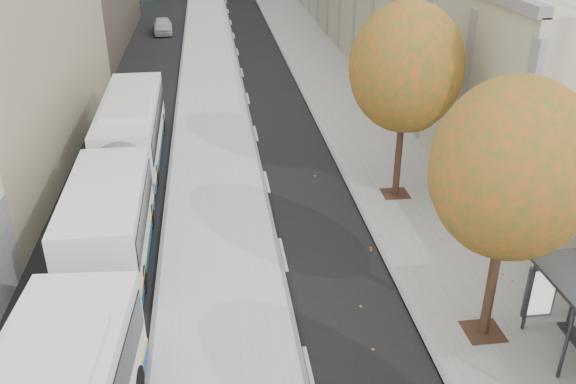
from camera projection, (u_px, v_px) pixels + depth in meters
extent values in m
cube|color=#B5B5B5|center=(212.00, 104.00, 36.36)|extent=(4.25, 150.00, 0.15)
cube|color=gray|center=(343.00, 99.00, 37.29)|extent=(4.75, 150.00, 0.08)
cylinder|color=black|center=(491.00, 286.00, 16.97)|extent=(0.28, 0.28, 3.24)
sphere|color=#27591D|center=(512.00, 169.00, 15.38)|extent=(4.20, 4.20, 4.20)
cylinder|color=black|center=(398.00, 157.00, 24.93)|extent=(0.28, 0.28, 3.38)
sphere|color=#27591D|center=(406.00, 68.00, 23.27)|extent=(4.40, 4.40, 4.40)
cube|color=silver|center=(124.00, 162.00, 25.28)|extent=(2.68, 17.19, 2.86)
cube|color=black|center=(123.00, 151.00, 25.04)|extent=(2.73, 16.50, 0.99)
cube|color=#186654|center=(93.00, 289.00, 17.84)|extent=(1.81, 0.08, 1.11)
imported|color=#BBBBBB|center=(163.00, 26.00, 53.94)|extent=(1.88, 4.14, 1.38)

